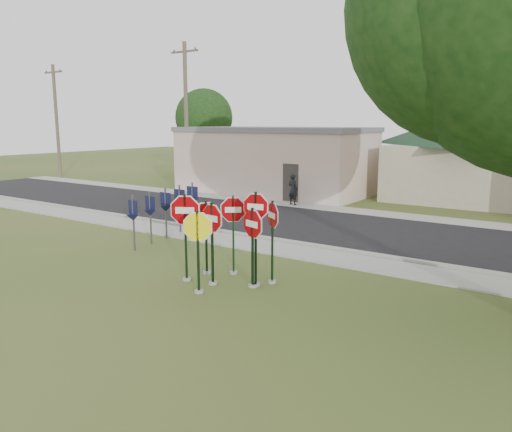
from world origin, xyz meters
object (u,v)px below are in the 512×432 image
Objects in this scene: stop_sign_yellow at (198,241)px; utility_pole_near at (186,115)px; pedestrian at (293,189)px; stop_sign_center at (212,232)px; stop_sign_left at (185,224)px.

utility_pole_near is (-13.85, 14.81, 3.54)m from stop_sign_yellow.
stop_sign_center is at bearing 121.46° from pedestrian.
stop_sign_left is (-1.00, 0.61, 0.24)m from stop_sign_yellow.
utility_pole_near is (-13.71, 14.05, 3.46)m from stop_sign_center.
utility_pole_near is (-12.86, 14.20, 3.30)m from stop_sign_left.
utility_pole_near reaches higher than stop_sign_left.
utility_pole_near is 9.68m from pedestrian.
stop_sign_center is 0.93× the size of stop_sign_left.
stop_sign_center is 19.93m from utility_pole_near.
stop_sign_center is at bearing 9.83° from stop_sign_left.
stop_sign_yellow is at bearing -46.91° from utility_pole_near.
stop_sign_yellow is 0.25× the size of utility_pole_near.
stop_sign_left is at bearing 117.91° from pedestrian.
stop_sign_left reaches higher than stop_sign_center.
stop_sign_left is at bearing -170.17° from stop_sign_center.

